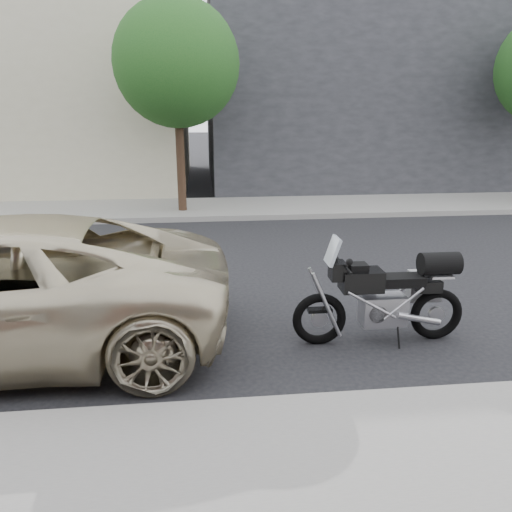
% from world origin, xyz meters
% --- Properties ---
extents(ground, '(120.00, 120.00, 0.00)m').
position_xyz_m(ground, '(0.00, 0.00, 0.00)').
color(ground, black).
rests_on(ground, ground).
extents(far_sidewalk, '(44.00, 3.00, 0.15)m').
position_xyz_m(far_sidewalk, '(0.00, -6.50, 0.07)').
color(far_sidewalk, gray).
rests_on(far_sidewalk, ground).
extents(far_building_dark, '(16.00, 11.00, 7.00)m').
position_xyz_m(far_building_dark, '(-7.00, -13.50, 3.50)').
color(far_building_dark, '#28282D').
rests_on(far_building_dark, ground).
extents(far_building_cream, '(14.00, 11.00, 8.00)m').
position_xyz_m(far_building_cream, '(9.00, -13.50, 4.00)').
color(far_building_cream, '#BDB597').
rests_on(far_building_cream, ground).
extents(street_tree_mid, '(3.40, 3.40, 5.70)m').
position_xyz_m(street_tree_mid, '(2.00, -6.00, 4.14)').
color(street_tree_mid, '#382619').
rests_on(street_tree_mid, far_sidewalk).
extents(motorcycle, '(2.29, 0.74, 1.45)m').
position_xyz_m(motorcycle, '(-0.97, 2.58, 0.63)').
color(motorcycle, black).
rests_on(motorcycle, ground).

